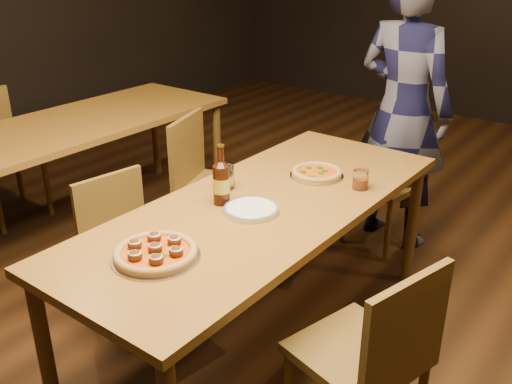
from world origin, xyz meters
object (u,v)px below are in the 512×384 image
Objects in this scene: pizza_margherita at (317,173)px; chair_end at (383,182)px; chair_nbr_left at (3,156)px; plate_stack at (251,210)px; water_glass at (225,177)px; diner at (403,110)px; table_main at (263,217)px; chair_main_nw at (133,254)px; chair_main_e at (357,351)px; beer_bottle at (221,183)px; table_left at (82,130)px; amber_glass at (361,179)px; pizza_meatball at (156,252)px; chair_main_sw at (218,186)px.

chair_end is at bearing 91.39° from pizza_margherita.
plate_stack is at bearing -92.36° from chair_nbr_left.
water_glass is 1.39m from diner.
pizza_margherita is 2.45× the size of water_glass.
chair_main_nw is at bearing -154.96° from table_main.
chair_end is (0.59, 1.53, 0.02)m from chair_main_nw.
chair_nbr_left is (-2.89, 0.31, 0.02)m from chair_main_e.
table_left is at bearing 165.12° from beer_bottle.
water_glass is 0.63m from amber_glass.
pizza_margherita is 0.24m from amber_glass.
chair_end is 2.59× the size of pizza_meatball.
plate_stack is at bearing -81.44° from chair_end.
amber_glass is at bearing 63.86° from plate_stack.
plate_stack reaches higher than table_main.
chair_main_sw is 1.03m from chair_end.
chair_main_e reaches higher than table_left.
pizza_meatball reaches higher than table_main.
pizza_meatball is at bearing -105.96° from amber_glass.
table_left is 2.43m from chair_main_e.
diner is (0.06, 2.01, 0.10)m from pizza_meatball.
chair_nbr_left is 3.97× the size of plate_stack.
diner is at bearing 78.92° from water_glass.
chair_main_e is at bearing -12.23° from beer_bottle.
chair_main_sw reaches higher than chair_end.
chair_nbr_left is at bearing -152.71° from table_left.
chair_end reaches higher than chair_main_nw.
table_main is 21.67× the size of amber_glass.
table_main is at bearing -123.28° from amber_glass.
plate_stack is at bearing -27.00° from water_glass.
water_glass is (2.00, 0.01, 0.34)m from chair_nbr_left.
amber_glass reaches higher than table_main.
water_glass is at bearing -143.13° from amber_glass.
diner is at bearing 88.43° from pizza_meatball.
chair_main_e is at bearing -48.14° from pizza_margherita.
chair_nbr_left is at bearing 87.96° from chair_main_nw.
plate_stack is at bearing -148.57° from chair_main_sw.
chair_nbr_left is 2.28m from plate_stack.
chair_main_nw is 7.49× the size of water_glass.
table_left is 1.97m from amber_glass.
amber_glass is at bearing -80.47° from chair_nbr_left.
beer_bottle is at bearing 91.82° from diner.
plate_stack is (1.72, -0.40, 0.08)m from table_left.
chair_main_nw is 1.68m from chair_nbr_left.
water_glass is at bearing 173.85° from table_main.
pizza_meatball is 0.68m from water_glass.
table_main is at bearing -56.89° from chair_main_nw.
chair_nbr_left reaches higher than table_main.
chair_main_nw is 3.48× the size of plate_stack.
chair_main_sw is 1.60m from chair_main_e.
pizza_meatball is (0.70, -1.15, 0.32)m from chair_main_sw.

